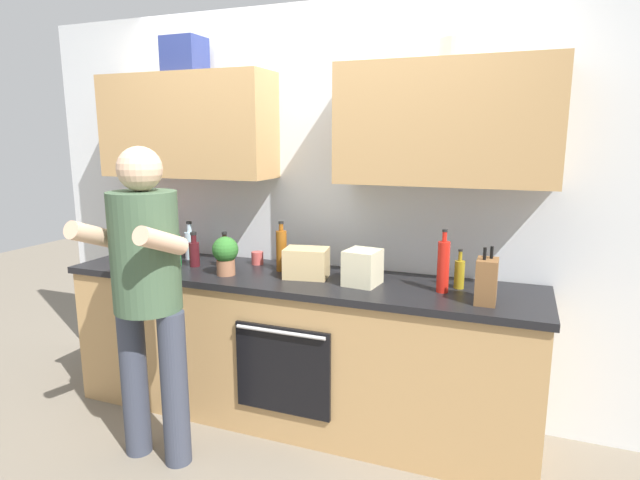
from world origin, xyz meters
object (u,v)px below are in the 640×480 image
bottle_water (190,244)px  grocery_bag_bread (306,263)px  bottle_soda (176,250)px  bottle_wine (194,252)px  grocery_bag_rice (363,267)px  bottle_juice (151,239)px  bottle_syrup (281,250)px  bottle_hotsauce (443,266)px  person_standing (147,282)px  knife_block (486,281)px  cup_ceramic (257,258)px  potted_herb (225,254)px  grocery_bag_crisps (142,252)px  bottle_oil (459,273)px  bottle_soy (225,253)px

bottle_water → grocery_bag_bread: 0.92m
bottle_soda → bottle_water: bottle_soda is taller
bottle_wine → grocery_bag_rice: (1.11, -0.02, 0.01)m
bottle_juice → bottle_syrup: bearing=-3.5°
bottle_water → bottle_hotsauce: (1.69, -0.17, 0.04)m
person_standing → knife_block: 1.70m
bottle_water → bottle_hotsauce: bottle_hotsauce is taller
cup_ceramic → grocery_bag_rice: 0.80m
potted_herb → grocery_bag_rice: size_ratio=1.18×
grocery_bag_crisps → bottle_hotsauce: bearing=1.7°
bottle_wine → grocery_bag_bread: 0.76m
bottle_hotsauce → bottle_wine: size_ratio=1.52×
bottle_juice → grocery_bag_bread: bottle_juice is taller
bottle_hotsauce → bottle_syrup: bearing=174.4°
person_standing → bottle_juice: bearing=127.6°
cup_ceramic → potted_herb: size_ratio=0.35×
bottle_oil → cup_ceramic: bearing=176.0°
bottle_soy → grocery_bag_rice: bearing=-3.2°
bottle_water → grocery_bag_crisps: 0.31m
potted_herb → grocery_bag_bread: potted_herb is taller
person_standing → grocery_bag_bread: size_ratio=6.70×
bottle_soda → bottle_water: size_ratio=1.02×
potted_herb → bottle_soy: bearing=122.5°
bottle_soda → bottle_wine: bearing=13.4°
bottle_wine → potted_herb: 0.32m
grocery_bag_rice → grocery_bag_crisps: 1.47m
bottle_hotsauce → grocery_bag_bread: bearing=179.2°
bottle_hotsauce → cup_ceramic: bottle_hotsauce is taller
cup_ceramic → grocery_bag_crisps: grocery_bag_crisps is taller
grocery_bag_rice → bottle_soy: bearing=176.8°
cup_ceramic → bottle_water: bearing=-176.8°
grocery_bag_crisps → bottle_syrup: bearing=9.5°
bottle_hotsauce → bottle_soda: bearing=-179.0°
person_standing → bottle_hotsauce: person_standing is taller
person_standing → grocery_bag_crisps: (-0.52, 0.59, -0.01)m
bottle_soda → bottle_water: (-0.03, 0.19, -0.00)m
knife_block → potted_herb: bearing=179.8°
grocery_bag_bread → bottle_syrup: bearing=156.9°
bottle_oil → grocery_bag_crisps: bearing=-175.4°
bottle_wine → bottle_juice: 0.49m
bottle_water → bottle_wine: bottle_water is taller
potted_herb → grocery_bag_rice: 0.82m
bottle_oil → bottle_juice: bearing=178.5°
bottle_oil → grocery_bag_rice: 0.52m
bottle_soy → bottle_oil: size_ratio=1.06×
grocery_bag_crisps → bottle_soy: bearing=9.3°
bottle_hotsauce → bottle_wine: bottle_hotsauce is taller
person_standing → grocery_bag_rice: size_ratio=8.49×
bottle_water → bottle_hotsauce: bearing=-5.6°
person_standing → bottle_oil: (1.46, 0.75, 0.00)m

